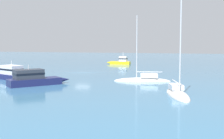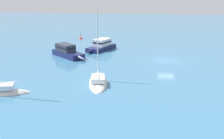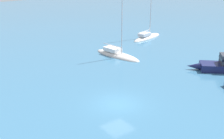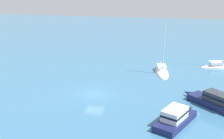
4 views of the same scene
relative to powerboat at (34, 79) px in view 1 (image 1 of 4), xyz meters
name	(u,v)px [view 1 (image 1 of 4)]	position (x,y,z in m)	size (l,w,h in m)	color
ground_plane	(82,73)	(15.63, -1.00, -0.82)	(160.00, 160.00, 0.00)	teal
powerboat	(34,79)	(0.00, 0.00, 0.00)	(6.79, 6.61, 2.58)	#191E4C
cabin_cruiser	(121,61)	(34.94, -3.64, -0.16)	(1.86, 5.73, 2.81)	yellow
yacht	(178,94)	(-3.33, -17.44, -0.67)	(7.50, 3.51, 12.02)	silver
motor_cruiser	(13,74)	(4.65, 5.60, -0.03)	(4.92, 7.76, 2.67)	#191E4C
sailboat	(143,80)	(6.78, -12.56, -0.71)	(3.13, 7.85, 9.31)	silver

